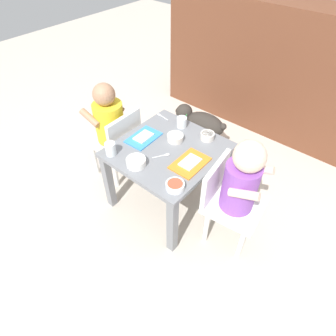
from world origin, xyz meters
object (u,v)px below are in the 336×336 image
at_px(seated_child_left, 111,123).
at_px(food_tray_left, 144,137).
at_px(veggie_bowl_far, 136,162).
at_px(veggie_bowl_near, 207,136).
at_px(water_cup_left, 182,123).
at_px(spoon_by_right_tray, 163,156).
at_px(food_tray_right, 190,163).
at_px(dining_table, 168,158).
at_px(dog, 201,123).
at_px(water_cup_right, 111,150).
at_px(spoon_by_left_tray, 162,116).
at_px(cereal_bowl_left_side, 175,186).
at_px(seated_child_right, 239,184).
at_px(cereal_bowl_right_side, 175,137).

xyz_separation_m(seated_child_left, food_tray_left, (0.27, 0.01, 0.01)).
relative_size(food_tray_left, veggie_bowl_far, 1.99).
bearing_deg(veggie_bowl_near, water_cup_left, 179.98).
distance_m(food_tray_left, veggie_bowl_far, 0.23).
bearing_deg(spoon_by_right_tray, food_tray_right, 16.98).
xyz_separation_m(dining_table, dog, (-0.19, 0.61, -0.16)).
bearing_deg(food_tray_left, dog, 92.04).
xyz_separation_m(dog, veggie_bowl_far, (0.15, -0.81, 0.26)).
height_order(dog, food_tray_left, food_tray_left).
relative_size(food_tray_left, spoon_by_right_tray, 2.21).
bearing_deg(spoon_by_right_tray, seated_child_left, 175.88).
distance_m(water_cup_right, spoon_by_left_tray, 0.45).
distance_m(food_tray_left, cereal_bowl_left_side, 0.43).
distance_m(dog, spoon_by_left_tray, 0.46).
bearing_deg(veggie_bowl_far, seated_child_right, 24.09).
relative_size(veggie_bowl_near, cereal_bowl_left_side, 0.87).
bearing_deg(cereal_bowl_left_side, dining_table, 136.67).
bearing_deg(seated_child_right, water_cup_left, 158.04).
distance_m(cereal_bowl_left_side, spoon_by_left_tray, 0.62).
xyz_separation_m(food_tray_left, spoon_by_right_tray, (0.19, -0.05, -0.00)).
xyz_separation_m(seated_child_right, food_tray_right, (-0.27, -0.03, -0.00)).
bearing_deg(spoon_by_right_tray, seated_child_right, 9.67).
relative_size(water_cup_right, cereal_bowl_left_side, 0.80).
xyz_separation_m(dining_table, spoon_by_left_tray, (-0.23, 0.21, 0.08)).
height_order(food_tray_left, cereal_bowl_right_side, cereal_bowl_right_side).
xyz_separation_m(seated_child_left, seated_child_right, (0.88, 0.04, 0.02)).
bearing_deg(seated_child_left, dog, 68.74).
relative_size(cereal_bowl_right_side, spoon_by_right_tray, 1.01).
bearing_deg(cereal_bowl_right_side, veggie_bowl_far, -94.41).
relative_size(food_tray_left, cereal_bowl_left_side, 2.22).
height_order(seated_child_right, veggie_bowl_far, seated_child_right).
relative_size(water_cup_right, veggie_bowl_near, 0.92).
relative_size(dog, spoon_by_right_tray, 4.58).
bearing_deg(veggie_bowl_far, seated_child_left, 156.27).
bearing_deg(spoon_by_right_tray, cereal_bowl_right_side, 103.68).
xyz_separation_m(food_tray_right, veggie_bowl_far, (-0.21, -0.19, 0.02)).
bearing_deg(water_cup_left, cereal_bowl_right_side, -66.99).
height_order(veggie_bowl_near, spoon_by_left_tray, veggie_bowl_near).
distance_m(seated_child_left, food_tray_left, 0.27).
height_order(cereal_bowl_right_side, spoon_by_left_tray, cereal_bowl_right_side).
distance_m(dining_table, water_cup_left, 0.24).
distance_m(veggie_bowl_far, cereal_bowl_left_side, 0.26).
relative_size(dining_table, water_cup_right, 7.83).
height_order(seated_child_left, water_cup_right, seated_child_left).
bearing_deg(water_cup_left, spoon_by_left_tray, 179.18).
relative_size(seated_child_right, water_cup_left, 11.20).
distance_m(seated_child_left, food_tray_right, 0.61).
height_order(food_tray_left, food_tray_right, same).
xyz_separation_m(food_tray_right, veggie_bowl_near, (-0.05, 0.23, 0.02)).
bearing_deg(dining_table, food_tray_left, -173.16).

